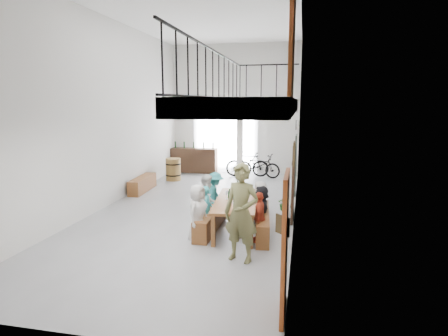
% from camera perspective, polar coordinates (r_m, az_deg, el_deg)
% --- Properties ---
extents(floor, '(12.00, 12.00, 0.00)m').
position_cam_1_polar(floor, '(10.88, -4.08, -6.38)').
color(floor, gray).
rests_on(floor, ground).
extents(room_walls, '(12.00, 12.00, 12.00)m').
position_cam_1_polar(room_walls, '(10.45, -4.33, 12.66)').
color(room_walls, silver).
rests_on(room_walls, ground).
extents(gateway_portal, '(2.80, 0.08, 2.80)m').
position_cam_1_polar(gateway_portal, '(16.39, 0.20, 4.18)').
color(gateway_portal, white).
rests_on(gateway_portal, ground).
extents(right_wall_decor, '(0.07, 8.28, 5.07)m').
position_cam_1_polar(right_wall_decor, '(8.27, 10.39, 0.63)').
color(right_wall_decor, '#9C4313').
rests_on(right_wall_decor, ground).
extents(balcony, '(1.52, 5.62, 4.00)m').
position_cam_1_polar(balcony, '(6.96, 4.39, 9.13)').
color(balcony, white).
rests_on(balcony, ground).
extents(tasting_table, '(1.16, 2.42, 0.79)m').
position_cam_1_polar(tasting_table, '(8.90, 1.90, -5.37)').
color(tasting_table, brown).
rests_on(tasting_table, ground).
extents(bench_inner, '(0.36, 2.14, 0.49)m').
position_cam_1_polar(bench_inner, '(9.20, -2.01, -7.85)').
color(bench_inner, brown).
rests_on(bench_inner, ground).
extents(bench_wall, '(0.51, 2.23, 0.51)m').
position_cam_1_polar(bench_wall, '(9.01, 5.93, -8.23)').
color(bench_wall, brown).
rests_on(bench_wall, ground).
extents(tableware, '(0.58, 1.51, 0.35)m').
position_cam_1_polar(tableware, '(8.67, 1.87, -4.20)').
color(tableware, black).
rests_on(tableware, tasting_table).
extents(side_bench, '(0.48, 1.80, 0.50)m').
position_cam_1_polar(side_bench, '(13.33, -12.30, -2.41)').
color(side_bench, brown).
rests_on(side_bench, ground).
extents(oak_barrel, '(0.60, 0.60, 0.88)m').
position_cam_1_polar(oak_barrel, '(14.94, -7.74, -0.19)').
color(oak_barrel, olive).
rests_on(oak_barrel, ground).
extents(serving_counter, '(2.03, 0.59, 1.07)m').
position_cam_1_polar(serving_counter, '(16.55, -4.59, 1.18)').
color(serving_counter, '#392415').
rests_on(serving_counter, ground).
extents(counter_bottles, '(1.78, 0.13, 0.28)m').
position_cam_1_polar(counter_bottles, '(16.47, -4.61, 3.51)').
color(counter_bottles, black).
rests_on(counter_bottles, serving_counter).
extents(guest_left_a, '(0.56, 0.72, 1.29)m').
position_cam_1_polar(guest_left_a, '(8.36, -4.04, -6.84)').
color(guest_left_a, beige).
rests_on(guest_left_a, ground).
extents(guest_left_b, '(0.36, 0.46, 1.13)m').
position_cam_1_polar(guest_left_b, '(8.92, -2.65, -6.29)').
color(guest_left_b, teal).
rests_on(guest_left_b, ground).
extents(guest_left_c, '(0.54, 0.67, 1.29)m').
position_cam_1_polar(guest_left_c, '(9.47, -2.53, -4.81)').
color(guest_left_c, beige).
rests_on(guest_left_c, ground).
extents(guest_left_d, '(0.48, 0.81, 1.24)m').
position_cam_1_polar(guest_left_d, '(9.97, -1.35, -4.18)').
color(guest_left_d, teal).
rests_on(guest_left_d, ground).
extents(guest_right_a, '(0.30, 0.67, 1.13)m').
position_cam_1_polar(guest_right_a, '(8.36, 5.39, -7.43)').
color(guest_right_a, '#A4311C').
rests_on(guest_right_a, ground).
extents(guest_right_b, '(0.35, 1.07, 1.14)m').
position_cam_1_polar(guest_right_b, '(8.92, 5.73, -6.29)').
color(guest_right_b, black).
rests_on(guest_right_b, ground).
extents(guest_right_c, '(0.45, 0.61, 1.13)m').
position_cam_1_polar(guest_right_c, '(9.46, 5.54, -5.37)').
color(guest_right_c, beige).
rests_on(guest_right_c, ground).
extents(host_standing, '(0.81, 0.64, 1.93)m').
position_cam_1_polar(host_standing, '(7.25, 2.65, -6.85)').
color(host_standing, brown).
rests_on(host_standing, ground).
extents(potted_plant, '(0.44, 0.40, 0.41)m').
position_cam_1_polar(potted_plant, '(10.89, 9.15, -5.34)').
color(potted_plant, '#1C4D16').
rests_on(potted_plant, ground).
extents(bicycle_near, '(1.95, 1.05, 0.97)m').
position_cam_1_polar(bicycle_near, '(15.49, 5.28, 0.38)').
color(bicycle_near, black).
rests_on(bicycle_near, ground).
extents(bicycle_far, '(1.83, 0.68, 1.07)m').
position_cam_1_polar(bicycle_far, '(15.54, 3.57, 0.63)').
color(bicycle_far, black).
rests_on(bicycle_far, ground).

